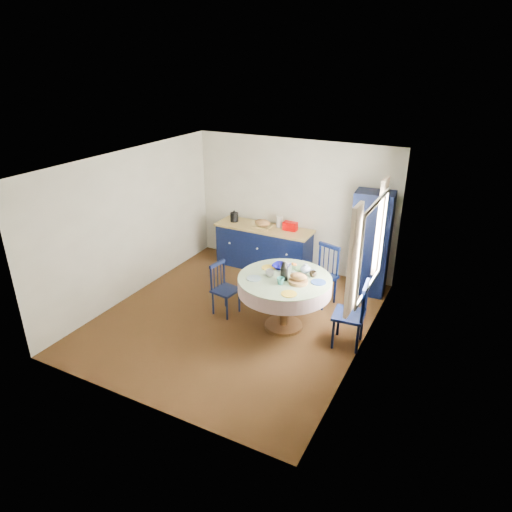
{
  "coord_description": "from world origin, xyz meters",
  "views": [
    {
      "loc": [
        3.19,
        -5.46,
        3.86
      ],
      "look_at": [
        0.27,
        0.2,
        1.05
      ],
      "focal_mm": 32.0,
      "sensor_mm": 36.0,
      "label": 1
    }
  ],
  "objects_px": {
    "mug_a": "(270,273)",
    "mug_d": "(287,265)",
    "pantry_cabinet": "(370,244)",
    "cobalt_bowl": "(281,267)",
    "dining_table": "(285,285)",
    "mug_c": "(313,274)",
    "kitchen_counter": "(264,247)",
    "chair_far": "(322,275)",
    "mug_b": "(280,281)",
    "chair_left": "(224,288)",
    "chair_right": "(352,314)"
  },
  "relations": [
    {
      "from": "chair_left",
      "to": "mug_a",
      "type": "distance_m",
      "value": 0.94
    },
    {
      "from": "kitchen_counter",
      "to": "mug_d",
      "type": "distance_m",
      "value": 1.91
    },
    {
      "from": "mug_c",
      "to": "cobalt_bowl",
      "type": "bearing_deg",
      "value": 175.06
    },
    {
      "from": "chair_left",
      "to": "mug_b",
      "type": "distance_m",
      "value": 1.18
    },
    {
      "from": "mug_d",
      "to": "chair_right",
      "type": "bearing_deg",
      "value": -15.25
    },
    {
      "from": "dining_table",
      "to": "chair_far",
      "type": "xyz_separation_m",
      "value": [
        0.24,
        1.02,
        -0.21
      ]
    },
    {
      "from": "mug_b",
      "to": "mug_d",
      "type": "distance_m",
      "value": 0.57
    },
    {
      "from": "chair_right",
      "to": "cobalt_bowl",
      "type": "height_order",
      "value": "chair_right"
    },
    {
      "from": "dining_table",
      "to": "chair_right",
      "type": "relative_size",
      "value": 1.38
    },
    {
      "from": "chair_right",
      "to": "mug_d",
      "type": "distance_m",
      "value": 1.27
    },
    {
      "from": "mug_b",
      "to": "kitchen_counter",
      "type": "bearing_deg",
      "value": 122.09
    },
    {
      "from": "pantry_cabinet",
      "to": "mug_a",
      "type": "relative_size",
      "value": 14.17
    },
    {
      "from": "mug_a",
      "to": "mug_d",
      "type": "height_order",
      "value": "mug_a"
    },
    {
      "from": "pantry_cabinet",
      "to": "cobalt_bowl",
      "type": "height_order",
      "value": "pantry_cabinet"
    },
    {
      "from": "chair_left",
      "to": "chair_far",
      "type": "xyz_separation_m",
      "value": [
        1.28,
        1.05,
        0.08
      ]
    },
    {
      "from": "chair_far",
      "to": "mug_d",
      "type": "distance_m",
      "value": 0.87
    },
    {
      "from": "pantry_cabinet",
      "to": "chair_right",
      "type": "relative_size",
      "value": 1.8
    },
    {
      "from": "kitchen_counter",
      "to": "mug_c",
      "type": "distance_m",
      "value": 2.29
    },
    {
      "from": "chair_far",
      "to": "mug_a",
      "type": "relative_size",
      "value": 7.86
    },
    {
      "from": "mug_c",
      "to": "chair_right",
      "type": "bearing_deg",
      "value": -16.97
    },
    {
      "from": "mug_a",
      "to": "chair_far",
      "type": "bearing_deg",
      "value": 66.73
    },
    {
      "from": "chair_left",
      "to": "mug_c",
      "type": "distance_m",
      "value": 1.49
    },
    {
      "from": "mug_d",
      "to": "mug_b",
      "type": "bearing_deg",
      "value": -75.05
    },
    {
      "from": "mug_a",
      "to": "cobalt_bowl",
      "type": "height_order",
      "value": "mug_a"
    },
    {
      "from": "chair_left",
      "to": "dining_table",
      "type": "bearing_deg",
      "value": -78.8
    },
    {
      "from": "chair_left",
      "to": "mug_d",
      "type": "xyz_separation_m",
      "value": [
        0.92,
        0.37,
        0.46
      ]
    },
    {
      "from": "chair_far",
      "to": "cobalt_bowl",
      "type": "distance_m",
      "value": 0.94
    },
    {
      "from": "kitchen_counter",
      "to": "dining_table",
      "type": "height_order",
      "value": "dining_table"
    },
    {
      "from": "chair_left",
      "to": "cobalt_bowl",
      "type": "relative_size",
      "value": 3.21
    },
    {
      "from": "kitchen_counter",
      "to": "dining_table",
      "type": "xyz_separation_m",
      "value": [
        1.25,
        -1.8,
        0.28
      ]
    },
    {
      "from": "kitchen_counter",
      "to": "mug_a",
      "type": "bearing_deg",
      "value": -61.15
    },
    {
      "from": "dining_table",
      "to": "mug_c",
      "type": "bearing_deg",
      "value": 32.09
    },
    {
      "from": "cobalt_bowl",
      "to": "pantry_cabinet",
      "type": "bearing_deg",
      "value": 56.12
    },
    {
      "from": "chair_left",
      "to": "mug_b",
      "type": "xyz_separation_m",
      "value": [
        1.07,
        -0.19,
        0.46
      ]
    },
    {
      "from": "pantry_cabinet",
      "to": "mug_b",
      "type": "height_order",
      "value": "pantry_cabinet"
    },
    {
      "from": "chair_far",
      "to": "mug_b",
      "type": "height_order",
      "value": "chair_far"
    },
    {
      "from": "kitchen_counter",
      "to": "mug_a",
      "type": "relative_size",
      "value": 14.79
    },
    {
      "from": "chair_far",
      "to": "chair_right",
      "type": "height_order",
      "value": "same"
    },
    {
      "from": "chair_far",
      "to": "chair_right",
      "type": "xyz_separation_m",
      "value": [
        0.81,
        -1.01,
        0.0
      ]
    },
    {
      "from": "mug_b",
      "to": "mug_d",
      "type": "bearing_deg",
      "value": 104.95
    },
    {
      "from": "mug_a",
      "to": "mug_d",
      "type": "distance_m",
      "value": 0.4
    },
    {
      "from": "cobalt_bowl",
      "to": "dining_table",
      "type": "bearing_deg",
      "value": -55.02
    },
    {
      "from": "pantry_cabinet",
      "to": "cobalt_bowl",
      "type": "relative_size",
      "value": 6.79
    },
    {
      "from": "chair_left",
      "to": "mug_c",
      "type": "relative_size",
      "value": 7.9
    },
    {
      "from": "chair_far",
      "to": "mug_c",
      "type": "height_order",
      "value": "chair_far"
    },
    {
      "from": "chair_far",
      "to": "mug_d",
      "type": "xyz_separation_m",
      "value": [
        -0.36,
        -0.69,
        0.38
      ]
    },
    {
      "from": "cobalt_bowl",
      "to": "mug_d",
      "type": "bearing_deg",
      "value": 44.67
    },
    {
      "from": "mug_b",
      "to": "mug_c",
      "type": "bearing_deg",
      "value": 53.3
    },
    {
      "from": "mug_a",
      "to": "cobalt_bowl",
      "type": "xyz_separation_m",
      "value": [
        0.04,
        0.32,
        -0.02
      ]
    },
    {
      "from": "pantry_cabinet",
      "to": "mug_c",
      "type": "xyz_separation_m",
      "value": [
        -0.46,
        -1.53,
        -0.02
      ]
    }
  ]
}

